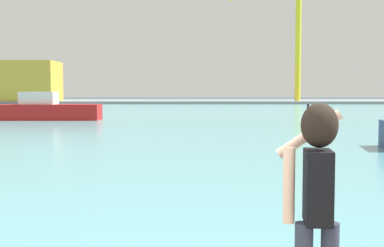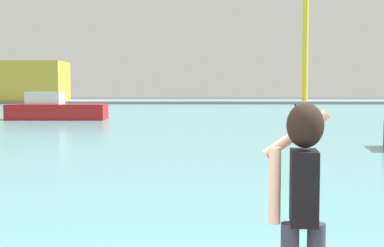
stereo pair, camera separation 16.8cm
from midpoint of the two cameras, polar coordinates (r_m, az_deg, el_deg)
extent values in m
plane|color=#334751|center=(53.38, 0.37, 1.20)|extent=(220.00, 220.00, 0.00)
cube|color=#599EA8|center=(55.38, 0.37, 1.30)|extent=(140.00, 100.00, 0.02)
cube|color=gray|center=(95.36, 0.38, 2.47)|extent=(140.00, 20.00, 0.47)
cube|color=black|center=(4.02, 12.66, -6.87)|extent=(0.24, 0.36, 0.56)
sphere|color=#E0B293|center=(3.96, 12.75, -0.31)|extent=(0.22, 0.22, 0.22)
ellipsoid|color=black|center=(3.94, 12.82, -0.19)|extent=(0.28, 0.26, 0.34)
cylinder|color=#E0B293|center=(3.97, 9.54, -6.80)|extent=(0.09, 0.09, 0.58)
cylinder|color=#E0B293|center=(4.18, 11.76, -1.19)|extent=(0.53, 0.15, 0.40)
cube|color=black|center=(4.29, 11.66, 1.21)|extent=(0.02, 0.07, 0.14)
cube|color=#B21919|center=(42.03, -15.51, 1.24)|extent=(7.72, 2.63, 1.23)
cube|color=silver|center=(42.26, -16.79, 2.73)|extent=(2.71, 1.93, 0.98)
cube|color=gold|center=(95.28, -19.39, 4.47)|extent=(15.68, 8.03, 6.89)
cylinder|color=yellow|center=(93.34, 11.67, 8.61)|extent=(1.00, 1.00, 19.88)
camera|label=1|loc=(0.08, -90.44, -0.03)|focal=47.93mm
camera|label=2|loc=(0.08, 89.56, 0.03)|focal=47.93mm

